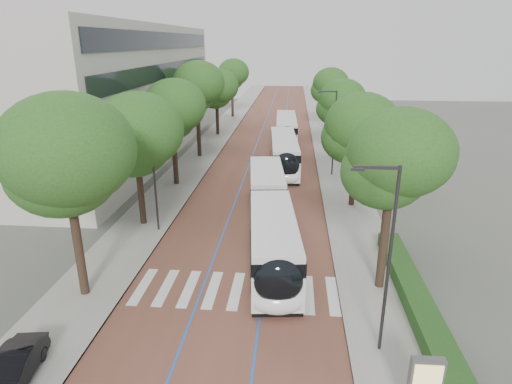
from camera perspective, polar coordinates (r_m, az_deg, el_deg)
ground at (r=22.15m, az=-3.53°, el=-14.39°), size 160.00×160.00×0.00m
road at (r=59.54m, az=2.08°, el=7.50°), size 11.00×140.00×0.02m
sidewalk_left at (r=60.36m, az=-5.11°, el=7.65°), size 4.00×140.00×0.12m
sidewalk_right at (r=59.63m, az=9.36°, el=7.33°), size 4.00×140.00×0.12m
kerb_left at (r=60.06m, az=-3.31°, el=7.64°), size 0.20×140.00×0.14m
kerb_right at (r=59.52m, az=7.52°, el=7.39°), size 0.20×140.00×0.14m
zebra_crossing at (r=22.94m, az=-2.66°, el=-12.99°), size 10.55×3.60×0.01m
lane_line_left at (r=59.63m, az=0.53°, el=7.55°), size 0.12×126.00×0.01m
lane_line_right at (r=59.48m, az=3.63°, el=7.48°), size 0.12×126.00×0.01m
office_building at (r=51.59m, az=-21.28°, el=12.25°), size 18.11×40.00×14.00m
hedge at (r=22.54m, az=20.69°, el=-13.54°), size 1.20×14.00×0.80m
streetlight_near at (r=17.33m, az=16.94°, el=-7.12°), size 1.82×0.20×8.00m
streetlight_far at (r=41.04m, az=10.19°, el=8.61°), size 1.82×0.20×8.00m
lamp_post_left at (r=28.87m, az=-13.44°, el=2.40°), size 0.14×0.14×8.00m
trees_left at (r=42.06m, az=-9.60°, el=11.52°), size 6.13×60.68×9.90m
trees_right at (r=40.27m, az=11.94°, el=10.31°), size 5.55×47.00×8.94m
lead_bus at (r=27.56m, az=1.88°, el=-3.40°), size 4.33×18.55×3.20m
bus_queued_0 at (r=43.19m, az=3.76°, el=5.06°), size 3.30×12.53×3.20m
bus_queued_1 at (r=55.32m, az=4.05°, el=8.25°), size 2.91×12.47×3.20m
parked_car at (r=19.61m, az=-29.62°, el=-19.77°), size 1.81×3.82×1.21m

